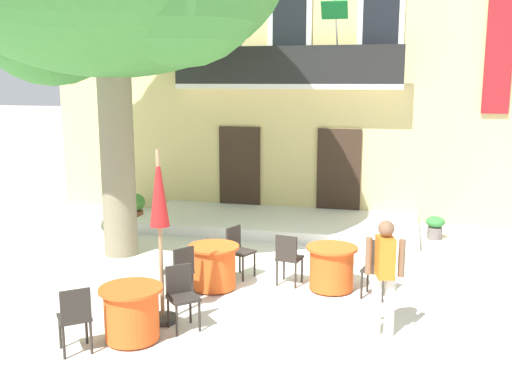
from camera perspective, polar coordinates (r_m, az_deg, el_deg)
The scene contains 16 objects.
ground_plane at distance 10.54m, azimuth 2.02°, elevation -8.55°, with size 120.00×120.00×0.00m, color silver.
building_facade at distance 16.95m, azimuth 4.57°, elevation 11.68°, with size 13.00×5.09×7.50m.
entrance_step_platform at distance 14.12m, azimuth 2.11°, elevation -2.98°, with size 6.54×2.63×0.25m, color silver.
cafe_table_near_tree at distance 10.03m, azimuth -4.12°, elevation -7.25°, with size 0.86×0.86×0.76m.
cafe_chair_near_tree_0 at distance 9.50m, azimuth -7.39°, elevation -7.48°, with size 0.55×0.55×0.91m.
cafe_chair_near_tree_1 at distance 10.58m, azimuth -1.77°, elevation -5.46°, with size 0.52×0.52×0.91m.
cafe_table_middle at distance 10.03m, azimuth 7.36°, elevation -7.31°, with size 0.86×0.86×0.76m.
cafe_chair_middle_0 at distance 9.85m, azimuth 11.67°, elevation -6.96°, with size 0.48×0.48×0.91m.
cafe_chair_middle_1 at distance 10.14m, azimuth 3.16°, elevation -6.22°, with size 0.46×0.46×0.91m.
cafe_table_front at distance 8.29m, azimuth -12.00°, elevation -11.46°, with size 0.86×0.86×0.76m.
cafe_chair_front_0 at distance 8.52m, azimuth -7.28°, elevation -9.67°, with size 0.57×0.57×0.91m.
cafe_chair_front_1 at distance 8.04m, azimuth -17.19°, elevation -11.38°, with size 0.56×0.56×0.91m.
cafe_umbrella at distance 8.44m, azimuth -9.37°, elevation -1.87°, with size 0.44×0.44×2.55m.
ground_planter_left at distance 15.07m, azimuth -11.60°, elevation -1.30°, with size 0.46×0.46×0.69m.
ground_planter_right at distance 13.69m, azimuth 17.02°, elevation -3.19°, with size 0.42×0.42×0.52m.
pedestrian_near_entrance at distance 8.27m, azimuth 12.38°, elevation -7.55°, with size 0.53×0.38×1.65m.
Camera 1 is at (2.05, -9.73, 3.51)m, focal length 41.13 mm.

